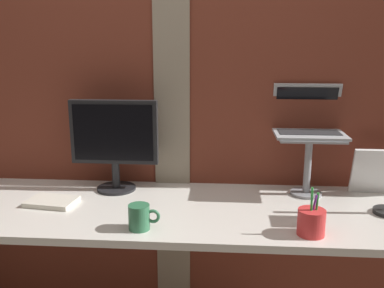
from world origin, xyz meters
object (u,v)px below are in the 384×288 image
(monitor, at_px, (114,138))
(pen_cup, at_px, (311,222))
(coffee_mug, at_px, (140,217))
(laptop, at_px, (308,119))

(monitor, distance_m, pen_cup, 0.94)
(coffee_mug, bearing_deg, pen_cup, 0.00)
(monitor, height_order, coffee_mug, monitor)
(laptop, height_order, pen_cup, laptop)
(monitor, relative_size, coffee_mug, 3.57)
(pen_cup, xyz_separation_m, coffee_mug, (-0.62, -0.00, -0.00))
(laptop, relative_size, coffee_mug, 2.59)
(laptop, bearing_deg, coffee_mug, -144.36)
(pen_cup, distance_m, coffee_mug, 0.62)
(laptop, distance_m, pen_cup, 0.57)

